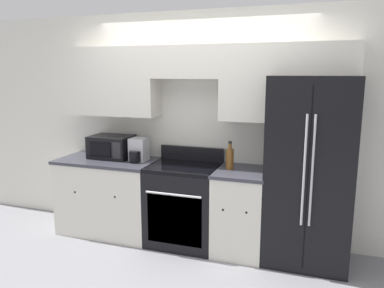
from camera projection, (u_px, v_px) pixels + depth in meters
name	position (u px, v px, depth m)	size (l,w,h in m)	color
ground_plane	(183.00, 255.00, 3.99)	(12.00, 12.00, 0.00)	gray
wall_back	(200.00, 110.00, 4.25)	(8.00, 0.39, 2.60)	silver
lower_cabinets_left	(109.00, 196.00, 4.52)	(1.18, 0.64, 0.91)	silver
lower_cabinets_right	(240.00, 211.00, 4.02)	(0.55, 0.64, 0.91)	silver
oven_range	(184.00, 204.00, 4.22)	(0.77, 0.65, 1.07)	black
refrigerator	(309.00, 171.00, 3.76)	(0.82, 0.76, 1.89)	black
microwave	(112.00, 147.00, 4.50)	(0.49, 0.37, 0.27)	black
bottle	(230.00, 158.00, 3.97)	(0.08, 0.08, 0.30)	brown
paper_towel_holder	(138.00, 151.00, 4.34)	(0.19, 0.27, 0.26)	#B7B7BC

